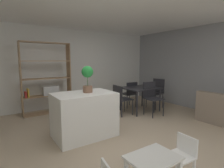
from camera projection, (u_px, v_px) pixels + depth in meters
name	position (u px, v px, depth m)	size (l,w,h in m)	color
ground_plane	(112.00, 139.00, 3.48)	(9.51, 9.51, 0.00)	tan
ceiling_slab	(112.00, 0.00, 3.13)	(6.91, 6.00, 0.06)	white
back_partition	(62.00, 68.00, 5.75)	(6.91, 0.06, 2.58)	silver
right_partition_gray	(208.00, 69.00, 5.20)	(0.06, 6.00, 2.58)	gray
kitchen_island	(84.00, 115.00, 3.57)	(1.19, 0.79, 0.90)	white
potted_plant_on_island	(87.00, 77.00, 3.53)	(0.23, 0.23, 0.54)	brown
open_bookshelf	(47.00, 82.00, 5.12)	(1.36, 0.33, 2.05)	#997551
child_table	(153.00, 163.00, 2.02)	(0.58, 0.44, 0.45)	silver
child_chair_right	(182.00, 154.00, 2.33)	(0.33, 0.33, 0.54)	white
dining_table	(140.00, 90.00, 5.35)	(1.04, 0.88, 0.73)	#232328
dining_chair_far	(130.00, 92.00, 5.75)	(0.43, 0.45, 0.85)	#232328
dining_chair_near	(152.00, 95.00, 4.98)	(0.48, 0.46, 0.94)	#232328
dining_chair_window_side	(157.00, 90.00, 5.78)	(0.48, 0.47, 0.94)	#232328
dining_chair_island_side	(121.00, 97.00, 4.97)	(0.45, 0.48, 0.85)	#232328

